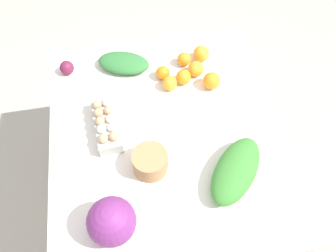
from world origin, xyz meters
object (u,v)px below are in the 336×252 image
Objects in this scene: orange_2 at (163,73)px; orange_3 at (184,77)px; orange_0 at (196,69)px; orange_4 at (212,81)px; greens_bunch_beet_tops at (236,170)px; beet_root at (67,68)px; paper_bag at (150,162)px; orange_6 at (201,54)px; cabbage_purple at (112,221)px; egg_carton at (106,124)px; orange_1 at (184,59)px; orange_5 at (170,83)px; greens_bunch_scallion at (124,63)px.

orange_2 is 0.93× the size of orange_3.
orange_4 is (-0.09, -0.05, 0.00)m from orange_0.
greens_bunch_beet_tops is 4.78× the size of beet_root.
orange_4 is at bearing -3.66° from greens_bunch_beet_tops.
greens_bunch_beet_tops is at bearing -169.92° from orange_3.
paper_bag is at bearing 136.88° from orange_4.
paper_bag reaches higher than orange_6.
greens_bunch_beet_tops is 0.56m from orange_0.
orange_2 is (0.70, -0.30, -0.05)m from cabbage_purple.
greens_bunch_beet_tops reaches higher than orange_4.
cabbage_purple is at bearing 104.46° from greens_bunch_beet_tops.
egg_carton is at bearing 107.38° from orange_4.
orange_1 is 0.99× the size of orange_5.
paper_bag reaches higher than orange_5.
orange_5 reaches higher than beet_root.
orange_1 is 0.17m from orange_5.
greens_bunch_beet_tops is 4.86× the size of orange_2.
beet_root is at bearing 28.19° from paper_bag.
greens_bunch_scallion is at bearing -8.72° from cabbage_purple.
orange_3 reaches higher than beet_root.
egg_carton reaches higher than orange_1.
orange_6 reaches higher than orange_2.
greens_bunch_beet_tops reaches higher than beet_root.
beet_root is 0.94× the size of orange_3.
orange_1 is 0.14m from orange_2.
orange_5 is 0.87× the size of orange_6.
orange_4 is at bearing -43.12° from paper_bag.
orange_2 is (0.57, 0.18, -0.01)m from greens_bunch_beet_tops.
greens_bunch_scallion is 3.77× the size of beet_root.
orange_5 is (-0.14, 0.10, 0.00)m from orange_1.
orange_6 reaches higher than greens_bunch_scallion.
orange_0 reaches higher than greens_bunch_scallion.
orange_2 is at bearing -15.96° from paper_bag.
greens_bunch_scallion is 0.28m from beet_root.
orange_5 is (0.62, -0.32, -0.05)m from cabbage_purple.
orange_4 is at bearing -117.28° from greens_bunch_scallion.
beet_root is 0.84× the size of orange_4.
orange_6 reaches higher than beet_root.
egg_carton is 1.92× the size of paper_bag.
greens_bunch_beet_tops is at bearing -177.58° from orange_0.
paper_bag is (0.22, -0.17, -0.04)m from cabbage_purple.
paper_bag is 0.55× the size of greens_bunch_scallion.
greens_bunch_scallion is 3.56× the size of orange_3.
cabbage_purple is 0.50m from greens_bunch_beet_tops.
orange_2 is 0.83× the size of orange_6.
orange_6 is at bearing 1.23° from orange_4.
beet_root is 0.99× the size of orange_1.
cabbage_purple reaches higher than orange_0.
greens_bunch_scallion is at bearing 28.27° from greens_bunch_beet_tops.
beet_root is 0.84× the size of orange_6.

